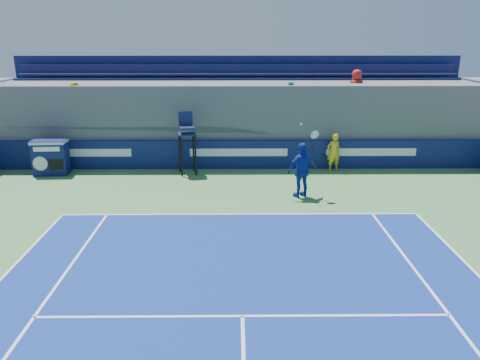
{
  "coord_description": "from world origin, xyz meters",
  "views": [
    {
      "loc": [
        -0.13,
        -1.62,
        5.35
      ],
      "look_at": [
        0.0,
        11.5,
        1.25
      ],
      "focal_mm": 35.0,
      "sensor_mm": 36.0,
      "label": 1
    }
  ],
  "objects_px": {
    "match_clock": "(50,156)",
    "umpire_chair": "(187,136)",
    "tennis_player": "(302,170)",
    "ball_person": "(334,152)"
  },
  "relations": [
    {
      "from": "match_clock",
      "to": "umpire_chair",
      "type": "xyz_separation_m",
      "value": [
        5.4,
        0.05,
        0.79
      ]
    },
    {
      "from": "match_clock",
      "to": "tennis_player",
      "type": "bearing_deg",
      "value": -16.38
    },
    {
      "from": "umpire_chair",
      "to": "tennis_player",
      "type": "height_order",
      "value": "tennis_player"
    },
    {
      "from": "tennis_player",
      "to": "ball_person",
      "type": "bearing_deg",
      "value": 61.75
    },
    {
      "from": "ball_person",
      "to": "umpire_chair",
      "type": "distance_m",
      "value": 5.94
    },
    {
      "from": "match_clock",
      "to": "umpire_chair",
      "type": "distance_m",
      "value": 5.46
    },
    {
      "from": "match_clock",
      "to": "umpire_chair",
      "type": "relative_size",
      "value": 0.56
    },
    {
      "from": "ball_person",
      "to": "tennis_player",
      "type": "height_order",
      "value": "tennis_player"
    },
    {
      "from": "ball_person",
      "to": "match_clock",
      "type": "distance_m",
      "value": 11.29
    },
    {
      "from": "tennis_player",
      "to": "match_clock",
      "type": "bearing_deg",
      "value": 163.62
    }
  ]
}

